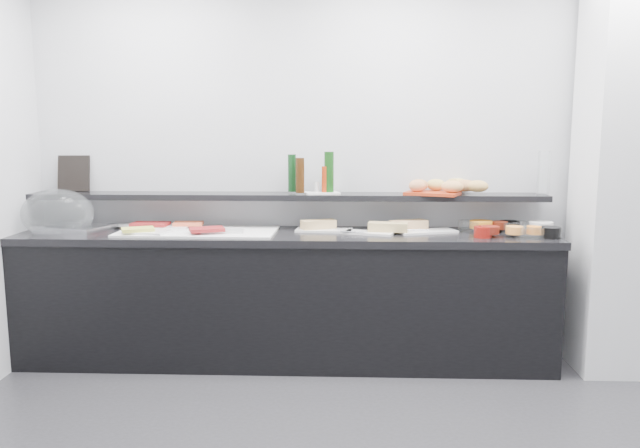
{
  "coord_description": "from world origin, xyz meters",
  "views": [
    {
      "loc": [
        -0.3,
        -2.46,
        1.6
      ],
      "look_at": [
        -0.45,
        1.45,
        1.0
      ],
      "focal_mm": 35.0,
      "sensor_mm": 36.0,
      "label": 1
    }
  ],
  "objects_px": {
    "cloche_base": "(76,228)",
    "framed_print": "(74,173)",
    "sandwich_plate_mid": "(369,233)",
    "bread_tray": "(433,193)",
    "condiment_tray": "(322,193)",
    "carafe": "(544,173)"
  },
  "relations": [
    {
      "from": "cloche_base",
      "to": "framed_print",
      "type": "relative_size",
      "value": 1.82
    },
    {
      "from": "sandwich_plate_mid",
      "to": "bread_tray",
      "type": "distance_m",
      "value": 0.53
    },
    {
      "from": "cloche_base",
      "to": "sandwich_plate_mid",
      "type": "height_order",
      "value": "cloche_base"
    },
    {
      "from": "framed_print",
      "to": "condiment_tray",
      "type": "distance_m",
      "value": 1.8
    },
    {
      "from": "cloche_base",
      "to": "framed_print",
      "type": "bearing_deg",
      "value": 130.99
    },
    {
      "from": "cloche_base",
      "to": "condiment_tray",
      "type": "height_order",
      "value": "condiment_tray"
    },
    {
      "from": "cloche_base",
      "to": "bread_tray",
      "type": "distance_m",
      "value": 2.48
    },
    {
      "from": "sandwich_plate_mid",
      "to": "condiment_tray",
      "type": "height_order",
      "value": "condiment_tray"
    },
    {
      "from": "cloche_base",
      "to": "condiment_tray",
      "type": "xyz_separation_m",
      "value": [
        1.7,
        0.12,
        0.24
      ]
    },
    {
      "from": "cloche_base",
      "to": "bread_tray",
      "type": "relative_size",
      "value": 1.35
    },
    {
      "from": "framed_print",
      "to": "bread_tray",
      "type": "distance_m",
      "value": 2.56
    },
    {
      "from": "sandwich_plate_mid",
      "to": "bread_tray",
      "type": "xyz_separation_m",
      "value": [
        0.44,
        0.17,
        0.25
      ]
    },
    {
      "from": "framed_print",
      "to": "condiment_tray",
      "type": "height_order",
      "value": "framed_print"
    },
    {
      "from": "cloche_base",
      "to": "condiment_tray",
      "type": "bearing_deg",
      "value": 23.68
    },
    {
      "from": "carafe",
      "to": "framed_print",
      "type": "bearing_deg",
      "value": 178.38
    },
    {
      "from": "condiment_tray",
      "to": "carafe",
      "type": "height_order",
      "value": "carafe"
    },
    {
      "from": "condiment_tray",
      "to": "cloche_base",
      "type": "bearing_deg",
      "value": 169.35
    },
    {
      "from": "framed_print",
      "to": "condiment_tray",
      "type": "bearing_deg",
      "value": -9.08
    },
    {
      "from": "condiment_tray",
      "to": "bread_tray",
      "type": "bearing_deg",
      "value": -16.49
    },
    {
      "from": "condiment_tray",
      "to": "carafe",
      "type": "bearing_deg",
      "value": -14.77
    },
    {
      "from": "sandwich_plate_mid",
      "to": "cloche_base",
      "type": "bearing_deg",
      "value": -164.59
    },
    {
      "from": "framed_print",
      "to": "condiment_tray",
      "type": "relative_size",
      "value": 1.11
    }
  ]
}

